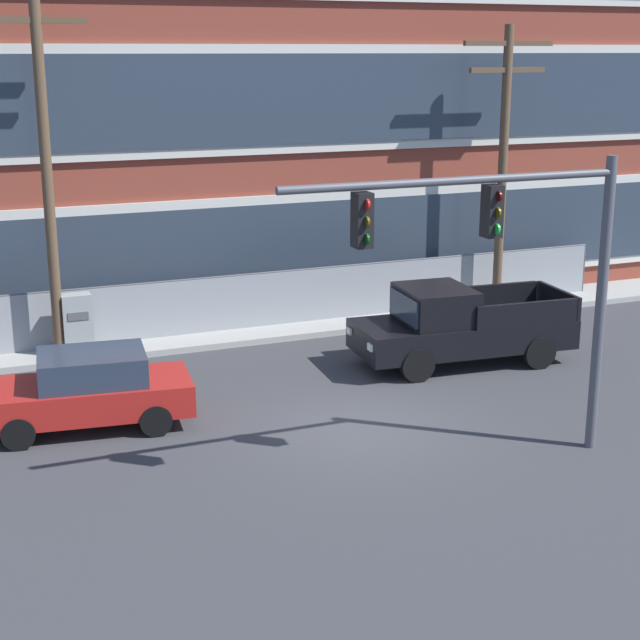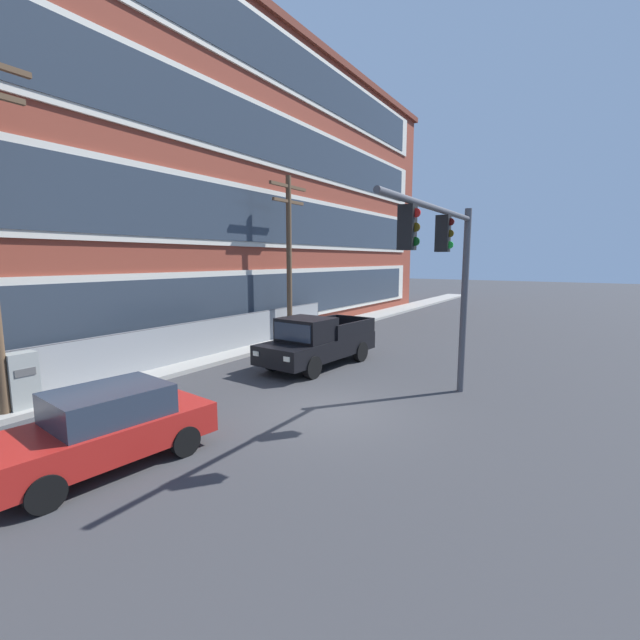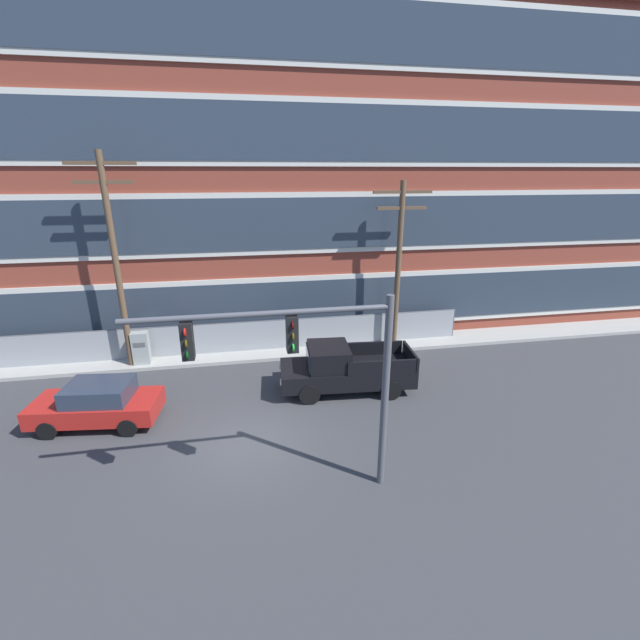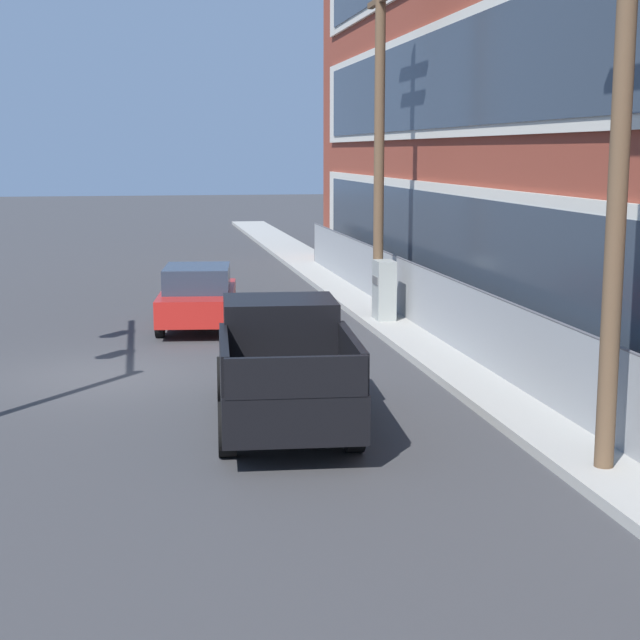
% 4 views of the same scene
% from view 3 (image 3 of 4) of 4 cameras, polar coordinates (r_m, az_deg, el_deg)
% --- Properties ---
extents(ground_plane, '(160.00, 160.00, 0.00)m').
position_cam_3_polar(ground_plane, '(14.70, -9.89, -15.98)').
color(ground_plane, '#38383A').
extents(sidewalk_building_side, '(80.00, 1.93, 0.16)m').
position_cam_3_polar(sidewalk_building_side, '(21.02, -10.29, -4.44)').
color(sidewalk_building_side, '#9E9B93').
rests_on(sidewalk_building_side, ground).
extents(brick_mill_building, '(48.23, 11.06, 16.13)m').
position_cam_3_polar(brick_mill_building, '(25.72, -3.05, 18.46)').
color(brick_mill_building, brown).
rests_on(brick_mill_building, ground).
extents(chain_link_fence, '(28.82, 0.06, 1.65)m').
position_cam_3_polar(chain_link_fence, '(21.22, -19.69, -2.85)').
color(chain_link_fence, gray).
rests_on(chain_link_fence, ground).
extents(traffic_signal_mast, '(6.43, 0.43, 5.56)m').
position_cam_3_polar(traffic_signal_mast, '(10.63, -1.10, -5.22)').
color(traffic_signal_mast, '#4C4C51').
rests_on(traffic_signal_mast, ground).
extents(pickup_truck_black, '(5.44, 2.40, 1.94)m').
position_cam_3_polar(pickup_truck_black, '(17.21, 3.22, -6.55)').
color(pickup_truck_black, black).
rests_on(pickup_truck_black, ground).
extents(sedan_red, '(4.37, 2.27, 1.56)m').
position_cam_3_polar(sedan_red, '(16.95, -27.53, -9.83)').
color(sedan_red, '#AD1E19').
rests_on(sedan_red, ground).
extents(utility_pole_near_corner, '(2.66, 0.26, 9.20)m').
position_cam_3_polar(utility_pole_near_corner, '(19.78, -25.69, 7.75)').
color(utility_pole_near_corner, brown).
rests_on(utility_pole_near_corner, ground).
extents(utility_pole_midblock, '(2.75, 0.26, 8.03)m').
position_cam_3_polar(utility_pole_midblock, '(20.63, 10.45, 8.03)').
color(utility_pole_midblock, brown).
rests_on(utility_pole_midblock, ground).
extents(electrical_cabinet, '(0.71, 0.48, 1.65)m').
position_cam_3_polar(electrical_cabinet, '(20.87, -22.73, -3.66)').
color(electrical_cabinet, '#939993').
rests_on(electrical_cabinet, ground).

